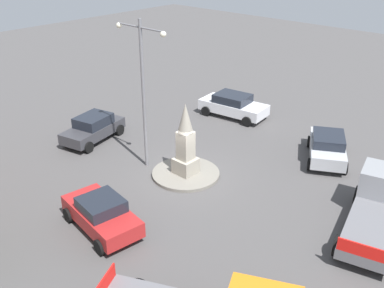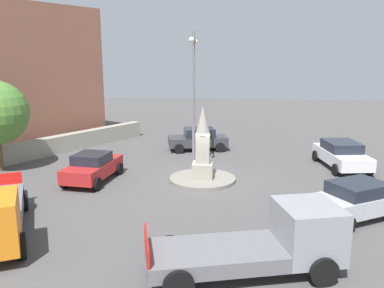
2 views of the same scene
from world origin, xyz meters
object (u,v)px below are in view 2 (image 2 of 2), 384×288
monument (203,146)px  car_dark_grey_parked_left (198,139)px  car_red_passing (93,167)px  corner_building (20,76)px  truck_grey_far_side (268,242)px  car_silver_waiting (358,199)px  streetlamp (194,87)px  car_white_parked_right (341,154)px

monument → car_dark_grey_parked_left: (-6.76, -0.60, -1.01)m
car_red_passing → corner_building: size_ratio=0.42×
truck_grey_far_side → corner_building: bearing=-137.5°
car_dark_grey_parked_left → corner_building: size_ratio=0.43×
truck_grey_far_side → car_red_passing: bearing=-136.1°
car_silver_waiting → corner_building: corner_building is taller
car_dark_grey_parked_left → truck_grey_far_side: (15.44, 2.92, 0.16)m
truck_grey_far_side → corner_building: corner_building is taller
streetlamp → truck_grey_far_side: streetlamp is taller
truck_grey_far_side → corner_building: 23.82m
monument → car_white_parked_right: bearing=111.1°
monument → corner_building: bearing=-122.5°
car_red_passing → corner_building: corner_building is taller
car_white_parked_right → corner_building: size_ratio=0.47×
corner_building → car_white_parked_right: bearing=75.2°
monument → corner_building: corner_building is taller
car_red_passing → car_dark_grey_parked_left: size_ratio=0.98×
monument → car_silver_waiting: bearing=54.9°
car_red_passing → truck_grey_far_side: (8.18, 7.86, 0.19)m
car_silver_waiting → car_red_passing: 12.45m
car_dark_grey_parked_left → corner_building: 13.71m
monument → car_silver_waiting: 7.74m
car_red_passing → truck_grey_far_side: truck_grey_far_side is taller
car_dark_grey_parked_left → monument: bearing=5.1°
corner_building → monument: bearing=57.5°
streetlamp → car_white_parked_right: (-0.78, 8.37, -3.78)m
corner_building → streetlamp: bearing=63.6°
truck_grey_far_side → streetlamp: bearing=-165.0°
corner_building → car_silver_waiting: bearing=56.7°
streetlamp → truck_grey_far_side: (10.89, 2.93, -3.63)m
monument → truck_grey_far_side: size_ratio=0.62×
car_white_parked_right → car_dark_grey_parked_left: bearing=-114.3°
car_white_parked_right → car_silver_waiting: (7.41, -1.48, -0.01)m
car_red_passing → truck_grey_far_side: size_ratio=0.69×
car_white_parked_right → car_dark_grey_parked_left: 9.17m
car_white_parked_right → truck_grey_far_side: (11.67, -5.44, 0.15)m
car_silver_waiting → corner_building: size_ratio=0.45×
car_white_parked_right → car_dark_grey_parked_left: (-3.77, -8.36, -0.01)m
car_silver_waiting → car_dark_grey_parked_left: size_ratio=1.04×
monument → truck_grey_far_side: monument is taller
car_red_passing → streetlamp: bearing=118.8°
car_white_parked_right → car_silver_waiting: 7.55m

